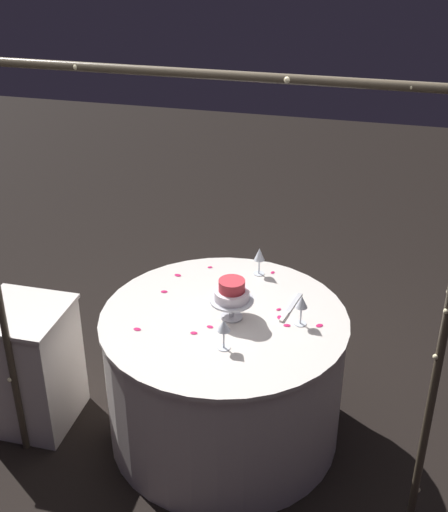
{
  "coord_description": "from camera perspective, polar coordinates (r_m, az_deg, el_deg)",
  "views": [
    {
      "loc": [
        -0.69,
        2.75,
        2.62
      ],
      "look_at": [
        0.0,
        0.0,
        1.1
      ],
      "focal_mm": 47.42,
      "sensor_mm": 36.0,
      "label": 1
    }
  ],
  "objects": [
    {
      "name": "rose_petal_7",
      "position": [
        3.4,
        4.73,
        -5.19
      ],
      "size": [
        0.04,
        0.04,
        0.0
      ],
      "primitive_type": "ellipsoid",
      "rotation": [
        0.0,
        0.0,
        5.04
      ],
      "color": "#C61951",
      "rests_on": "main_table"
    },
    {
      "name": "decorative_arch",
      "position": [
        2.77,
        -1.9,
        1.18
      ],
      "size": [
        2.06,
        0.06,
        2.07
      ],
      "color": "#473D2D",
      "rests_on": "ground"
    },
    {
      "name": "tiered_cake",
      "position": [
        3.32,
        0.66,
        -3.2
      ],
      "size": [
        0.22,
        0.22,
        0.21
      ],
      "color": "silver",
      "rests_on": "main_table"
    },
    {
      "name": "rose_petal_4",
      "position": [
        3.46,
        4.64,
        -4.52
      ],
      "size": [
        0.03,
        0.03,
        0.0
      ],
      "primitive_type": "ellipsoid",
      "rotation": [
        0.0,
        0.0,
        0.86
      ],
      "color": "#C61951",
      "rests_on": "main_table"
    },
    {
      "name": "rose_petal_8",
      "position": [
        3.32,
        -1.19,
        -5.99
      ],
      "size": [
        0.04,
        0.03,
        0.0
      ],
      "primitive_type": "ellipsoid",
      "rotation": [
        0.0,
        0.0,
        2.95
      ],
      "color": "#C61951",
      "rests_on": "main_table"
    },
    {
      "name": "wine_glass_1",
      "position": [
        3.3,
        6.56,
        -3.99
      ],
      "size": [
        0.06,
        0.06,
        0.16
      ],
      "color": "silver",
      "rests_on": "main_table"
    },
    {
      "name": "main_table",
      "position": [
        3.62,
        -0.0,
        -10.13
      ],
      "size": [
        1.26,
        1.26,
        0.75
      ],
      "color": "silver",
      "rests_on": "ground"
    },
    {
      "name": "rose_petal_3",
      "position": [
        3.37,
        8.06,
        -5.82
      ],
      "size": [
        0.05,
        0.05,
        0.0
      ],
      "primitive_type": "ellipsoid",
      "rotation": [
        0.0,
        0.0,
        0.74
      ],
      "color": "#C61951",
      "rests_on": "main_table"
    },
    {
      "name": "rose_petal_2",
      "position": [
        3.28,
        -2.56,
        -6.5
      ],
      "size": [
        0.04,
        0.03,
        0.0
      ],
      "primitive_type": "ellipsoid",
      "rotation": [
        0.0,
        0.0,
        0.09
      ],
      "color": "#C61951",
      "rests_on": "main_table"
    },
    {
      "name": "rose_petal_10",
      "position": [
        3.76,
        -3.92,
        -1.62
      ],
      "size": [
        0.04,
        0.03,
        0.0
      ],
      "primitive_type": "ellipsoid",
      "rotation": [
        0.0,
        0.0,
        6.09
      ],
      "color": "#C61951",
      "rests_on": "main_table"
    },
    {
      "name": "wine_glass_0",
      "position": [
        3.72,
        3.0,
        0.05
      ],
      "size": [
        0.06,
        0.06,
        0.16
      ],
      "color": "silver",
      "rests_on": "main_table"
    },
    {
      "name": "cake_knife",
      "position": [
        3.47,
        5.56,
        -4.46
      ],
      "size": [
        0.08,
        0.29,
        0.01
      ],
      "color": "silver",
      "rests_on": "main_table"
    },
    {
      "name": "rose_petal_0",
      "position": [
        3.35,
        5.34,
        -5.81
      ],
      "size": [
        0.04,
        0.03,
        0.0
      ],
      "primitive_type": "ellipsoid",
      "rotation": [
        0.0,
        0.0,
        0.14
      ],
      "color": "#C61951",
      "rests_on": "main_table"
    },
    {
      "name": "ground_plane",
      "position": [
        3.86,
        -0.0,
        -14.5
      ],
      "size": [
        12.0,
        12.0,
        0.0
      ],
      "primitive_type": "plane",
      "color": "black"
    },
    {
      "name": "rose_petal_1",
      "position": [
        3.33,
        -7.33,
        -6.14
      ],
      "size": [
        0.04,
        0.03,
        0.0
      ],
      "primitive_type": "ellipsoid",
      "rotation": [
        0.0,
        0.0,
        6.14
      ],
      "color": "#C61951",
      "rests_on": "main_table"
    },
    {
      "name": "rose_petal_6",
      "position": [
        3.62,
        -5.07,
        -3.01
      ],
      "size": [
        0.04,
        0.03,
        0.0
      ],
      "primitive_type": "ellipsoid",
      "rotation": [
        0.0,
        0.0,
        3.32
      ],
      "color": "#C61951",
      "rests_on": "main_table"
    },
    {
      "name": "side_table",
      "position": [
        3.87,
        -16.12,
        -8.9
      ],
      "size": [
        0.46,
        0.46,
        0.72
      ],
      "color": "silver",
      "rests_on": "ground"
    },
    {
      "name": "wine_glass_2",
      "position": [
        3.11,
        -0.03,
        -6.0
      ],
      "size": [
        0.06,
        0.06,
        0.16
      ],
      "color": "silver",
      "rests_on": "main_table"
    },
    {
      "name": "rose_petal_9",
      "position": [
        3.79,
        4.13,
        -1.39
      ],
      "size": [
        0.03,
        0.03,
        0.0
      ],
      "primitive_type": "ellipsoid",
      "rotation": [
        0.0,
        0.0,
        4.46
      ],
      "color": "#C61951",
      "rests_on": "main_table"
    },
    {
      "name": "rose_petal_5",
      "position": [
        3.83,
        -1.19,
        -0.95
      ],
      "size": [
        0.03,
        0.03,
        0.0
      ],
      "primitive_type": "ellipsoid",
      "rotation": [
        0.0,
        0.0,
        0.42
      ],
      "color": "#C61951",
      "rests_on": "main_table"
    }
  ]
}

